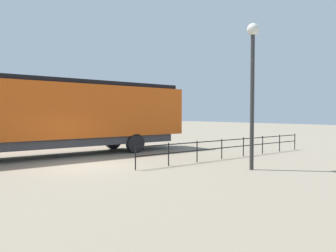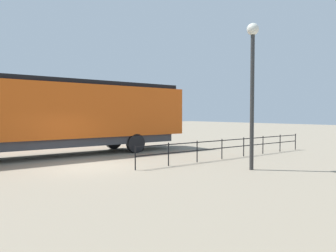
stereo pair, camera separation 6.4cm
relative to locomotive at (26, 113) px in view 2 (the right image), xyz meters
name	(u,v)px [view 2 (the right image)]	position (x,y,z in m)	size (l,w,h in m)	color
ground_plane	(88,166)	(4.11, 1.44, -2.29)	(120.00, 120.00, 0.00)	gray
locomotive	(26,113)	(0.00, 0.00, 0.00)	(2.99, 18.88, 4.05)	#D15114
lamp_post	(252,71)	(8.91, 6.32, 1.69)	(0.47, 0.47, 5.84)	#2D2D2D
platform_fence	(233,145)	(6.13, 8.46, -1.63)	(0.05, 11.84, 1.01)	black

